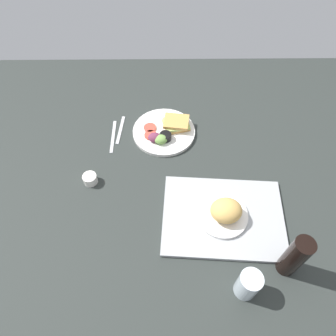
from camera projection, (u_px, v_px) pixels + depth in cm
name	position (u px, v px, depth cm)	size (l,w,h in cm)	color
ground_plane	(173.00, 170.00, 132.72)	(190.00, 150.00, 3.00)	#282D2B
serving_tray	(223.00, 217.00, 117.32)	(45.00, 33.00, 1.60)	#9EA0A3
bread_plate_near	(225.00, 212.00, 113.47)	(19.01, 19.01, 9.24)	white
plate_with_salad	(165.00, 131.00, 141.26)	(28.21, 28.21, 5.40)	white
drinking_glass	(248.00, 284.00, 97.76)	(7.18, 7.18, 12.29)	silver
soda_bottle	(295.00, 257.00, 98.73)	(6.40, 6.40, 20.53)	black
espresso_cup	(90.00, 179.00, 125.79)	(5.60, 5.60, 4.00)	silver
fork	(120.00, 130.00, 143.75)	(17.00, 1.40, 0.50)	#B7B7BC
knife	(113.00, 136.00, 141.40)	(19.00, 1.40, 0.50)	#B7B7BC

